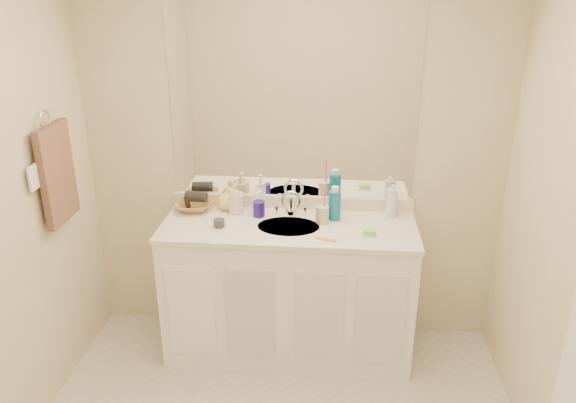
# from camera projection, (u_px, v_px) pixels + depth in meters

# --- Properties ---
(wall_back) EXTENTS (2.60, 0.02, 2.40)m
(wall_back) POSITION_uv_depth(u_px,v_px,m) (293.00, 159.00, 3.47)
(wall_back) COLOR beige
(wall_back) RESTS_ON floor
(vanity_cabinet) EXTENTS (1.50, 0.55, 0.85)m
(vanity_cabinet) POSITION_uv_depth(u_px,v_px,m) (289.00, 291.00, 3.51)
(vanity_cabinet) COLOR white
(vanity_cabinet) RESTS_ON floor
(countertop) EXTENTS (1.52, 0.57, 0.03)m
(countertop) POSITION_uv_depth(u_px,v_px,m) (289.00, 227.00, 3.34)
(countertop) COLOR white
(countertop) RESTS_ON vanity_cabinet
(backsplash) EXTENTS (1.52, 0.03, 0.08)m
(backsplash) POSITION_uv_depth(u_px,v_px,m) (292.00, 202.00, 3.56)
(backsplash) COLOR silver
(backsplash) RESTS_ON countertop
(sink_basin) EXTENTS (0.37, 0.37, 0.02)m
(sink_basin) POSITION_uv_depth(u_px,v_px,m) (288.00, 228.00, 3.32)
(sink_basin) COLOR beige
(sink_basin) RESTS_ON countertop
(faucet) EXTENTS (0.02, 0.02, 0.11)m
(faucet) POSITION_uv_depth(u_px,v_px,m) (291.00, 206.00, 3.46)
(faucet) COLOR silver
(faucet) RESTS_ON countertop
(mirror) EXTENTS (1.48, 0.01, 1.20)m
(mirror) POSITION_uv_depth(u_px,v_px,m) (293.00, 102.00, 3.32)
(mirror) COLOR white
(mirror) RESTS_ON wall_back
(blue_mug) EXTENTS (0.08, 0.08, 0.10)m
(blue_mug) POSITION_uv_depth(u_px,v_px,m) (259.00, 209.00, 3.43)
(blue_mug) COLOR navy
(blue_mug) RESTS_ON countertop
(tan_cup) EXTENTS (0.10, 0.10, 0.10)m
(tan_cup) POSITION_uv_depth(u_px,v_px,m) (322.00, 214.00, 3.35)
(tan_cup) COLOR beige
(tan_cup) RESTS_ON countertop
(toothbrush) EXTENTS (0.02, 0.04, 0.19)m
(toothbrush) POSITION_uv_depth(u_px,v_px,m) (324.00, 199.00, 3.31)
(toothbrush) COLOR #FF4370
(toothbrush) RESTS_ON tan_cup
(mouthwash_bottle) EXTENTS (0.10, 0.10, 0.18)m
(mouthwash_bottle) POSITION_uv_depth(u_px,v_px,m) (335.00, 205.00, 3.38)
(mouthwash_bottle) COLOR #0C6893
(mouthwash_bottle) RESTS_ON countertop
(clear_pump_bottle) EXTENTS (0.08, 0.08, 0.18)m
(clear_pump_bottle) POSITION_uv_depth(u_px,v_px,m) (392.00, 203.00, 3.42)
(clear_pump_bottle) COLOR silver
(clear_pump_bottle) RESTS_ON countertop
(soap_dish) EXTENTS (0.09, 0.07, 0.01)m
(soap_dish) POSITION_uv_depth(u_px,v_px,m) (369.00, 235.00, 3.20)
(soap_dish) COLOR white
(soap_dish) RESTS_ON countertop
(green_soap) EXTENTS (0.08, 0.06, 0.02)m
(green_soap) POSITION_uv_depth(u_px,v_px,m) (369.00, 232.00, 3.19)
(green_soap) COLOR #92E939
(green_soap) RESTS_ON soap_dish
(orange_comb) EXTENTS (0.12, 0.06, 0.00)m
(orange_comb) POSITION_uv_depth(u_px,v_px,m) (326.00, 239.00, 3.15)
(orange_comb) COLOR orange
(orange_comb) RESTS_ON countertop
(dark_jar) EXTENTS (0.07, 0.07, 0.05)m
(dark_jar) POSITION_uv_depth(u_px,v_px,m) (219.00, 223.00, 3.30)
(dark_jar) COLOR #34353B
(dark_jar) RESTS_ON countertop
(extra_white_bottle) EXTENTS (0.05, 0.05, 0.15)m
(extra_white_bottle) POSITION_uv_depth(u_px,v_px,m) (235.00, 202.00, 3.46)
(extra_white_bottle) COLOR white
(extra_white_bottle) RESTS_ON countertop
(soap_bottle_white) EXTENTS (0.09, 0.09, 0.19)m
(soap_bottle_white) POSITION_uv_depth(u_px,v_px,m) (258.00, 197.00, 3.49)
(soap_bottle_white) COLOR white
(soap_bottle_white) RESTS_ON countertop
(soap_bottle_cream) EXTENTS (0.09, 0.09, 0.19)m
(soap_bottle_cream) POSITION_uv_depth(u_px,v_px,m) (236.00, 198.00, 3.47)
(soap_bottle_cream) COLOR beige
(soap_bottle_cream) RESTS_ON countertop
(soap_bottle_yellow) EXTENTS (0.15, 0.15, 0.15)m
(soap_bottle_yellow) POSITION_uv_depth(u_px,v_px,m) (227.00, 198.00, 3.52)
(soap_bottle_yellow) COLOR #F7EA60
(soap_bottle_yellow) RESTS_ON countertop
(wicker_basket) EXTENTS (0.26, 0.26, 0.06)m
(wicker_basket) POSITION_uv_depth(u_px,v_px,m) (194.00, 206.00, 3.53)
(wicker_basket) COLOR #9E743F
(wicker_basket) RESTS_ON countertop
(hair_dryer) EXTENTS (0.14, 0.08, 0.07)m
(hair_dryer) POSITION_uv_depth(u_px,v_px,m) (196.00, 197.00, 3.51)
(hair_dryer) COLOR black
(hair_dryer) RESTS_ON wicker_basket
(towel_ring) EXTENTS (0.01, 0.11, 0.11)m
(towel_ring) POSITION_uv_depth(u_px,v_px,m) (45.00, 120.00, 2.95)
(towel_ring) COLOR silver
(towel_ring) RESTS_ON wall_left
(hand_towel) EXTENTS (0.04, 0.32, 0.55)m
(hand_towel) POSITION_uv_depth(u_px,v_px,m) (57.00, 174.00, 3.07)
(hand_towel) COLOR #4C3328
(hand_towel) RESTS_ON towel_ring
(switch_plate) EXTENTS (0.01, 0.08, 0.13)m
(switch_plate) POSITION_uv_depth(u_px,v_px,m) (33.00, 178.00, 2.86)
(switch_plate) COLOR white
(switch_plate) RESTS_ON wall_left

